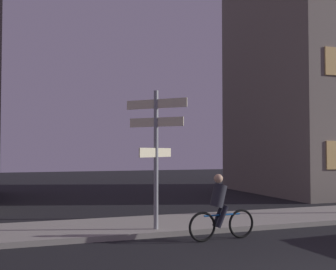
# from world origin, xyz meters

# --- Properties ---
(sidewalk_kerb) EXTENTS (40.00, 2.68, 0.14)m
(sidewalk_kerb) POSITION_xyz_m (0.00, 6.29, 0.07)
(sidewalk_kerb) COLOR gray
(sidewalk_kerb) RESTS_ON ground_plane
(signpost) EXTENTS (1.28, 1.28, 3.63)m
(signpost) POSITION_xyz_m (-1.19, 5.39, 2.31)
(signpost) COLOR gray
(signpost) RESTS_ON sidewalk_kerb
(cyclist) EXTENTS (1.82, 0.35, 1.61)m
(cyclist) POSITION_xyz_m (0.08, 4.20, 0.75)
(cyclist) COLOR black
(cyclist) RESTS_ON ground_plane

